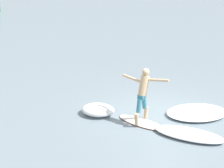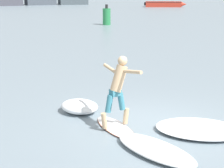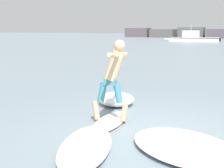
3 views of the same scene
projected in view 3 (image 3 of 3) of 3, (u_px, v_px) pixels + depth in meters
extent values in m
plane|color=gray|center=(152.00, 130.00, 6.57)|extent=(200.00, 200.00, 0.00)
cube|color=#554A51|center=(138.00, 32.00, 71.61)|extent=(5.42, 4.29, 2.03)
cube|color=#575450|center=(164.00, 33.00, 69.05)|extent=(5.24, 4.75, 1.78)
cube|color=#545654|center=(191.00, 32.00, 66.43)|extent=(5.32, 3.36, 2.20)
cube|color=#544A53|center=(221.00, 33.00, 63.88)|extent=(5.97, 4.95, 1.85)
ellipsoid|color=white|center=(110.00, 121.00, 7.07)|extent=(0.79, 1.82, 0.07)
ellipsoid|color=white|center=(95.00, 134.00, 6.23)|extent=(0.35, 0.28, 0.06)
ellipsoid|color=#DB5B2D|center=(110.00, 121.00, 7.07)|extent=(0.81, 1.84, 0.03)
cone|color=black|center=(120.00, 117.00, 7.76)|extent=(0.06, 0.06, 0.14)
cone|color=black|center=(112.00, 118.00, 7.70)|extent=(0.06, 0.06, 0.14)
cone|color=black|center=(125.00, 119.00, 7.60)|extent=(0.06, 0.06, 0.14)
cylinder|color=tan|center=(124.00, 112.00, 6.96)|extent=(0.20, 0.17, 0.42)
cylinder|color=teal|center=(118.00, 93.00, 6.91)|extent=(0.25, 0.20, 0.46)
cylinder|color=tan|center=(96.00, 110.00, 7.10)|extent=(0.20, 0.17, 0.42)
cylinder|color=teal|center=(102.00, 92.00, 6.99)|extent=(0.25, 0.20, 0.46)
cube|color=teal|center=(110.00, 81.00, 6.91)|extent=(0.30, 0.25, 0.16)
cylinder|color=tan|center=(115.00, 65.00, 6.82)|extent=(0.53, 0.38, 0.72)
sphere|color=tan|center=(120.00, 45.00, 6.72)|extent=(0.24, 0.24, 0.24)
cylinder|color=tan|center=(122.00, 57.00, 7.25)|extent=(0.24, 0.71, 0.21)
cylinder|color=tan|center=(113.00, 56.00, 6.29)|extent=(0.24, 0.71, 0.20)
cube|color=white|center=(194.00, 40.00, 47.77)|extent=(7.46, 2.89, 0.63)
cone|color=white|center=(167.00, 39.00, 49.27)|extent=(1.32, 0.72, 0.63)
cube|color=black|center=(194.00, 38.00, 47.72)|extent=(7.39, 2.96, 0.08)
cube|color=silver|center=(191.00, 34.00, 47.80)|extent=(2.51, 1.95, 1.05)
cube|color=#232D38|center=(183.00, 33.00, 48.21)|extent=(0.13, 1.42, 0.52)
cylinder|color=silver|center=(191.00, 28.00, 47.62)|extent=(0.06, 0.06, 0.90)
cube|color=black|center=(220.00, 40.00, 46.40)|extent=(0.31, 0.38, 0.52)
ellipsoid|color=white|center=(86.00, 146.00, 5.43)|extent=(1.59, 2.37, 0.19)
ellipsoid|color=white|center=(117.00, 99.00, 8.65)|extent=(1.40, 1.48, 0.35)
ellipsoid|color=white|center=(186.00, 146.00, 5.44)|extent=(2.66, 2.45, 0.18)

